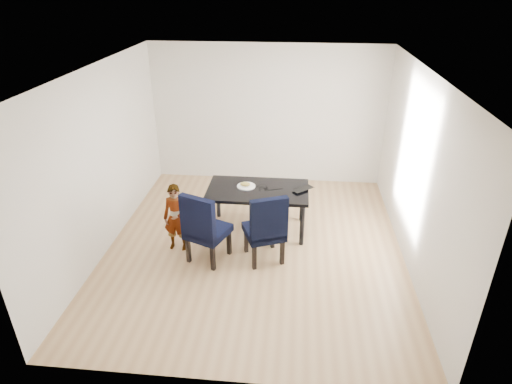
# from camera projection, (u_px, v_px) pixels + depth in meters

# --- Properties ---
(floor) EXTENTS (4.50, 5.00, 0.01)m
(floor) POSITION_uv_depth(u_px,v_px,m) (255.00, 246.00, 6.67)
(floor) COLOR tan
(floor) RESTS_ON ground
(ceiling) EXTENTS (4.50, 5.00, 0.01)m
(ceiling) POSITION_uv_depth(u_px,v_px,m) (254.00, 70.00, 5.44)
(ceiling) COLOR white
(ceiling) RESTS_ON wall_back
(wall_back) EXTENTS (4.50, 0.01, 2.70)m
(wall_back) POSITION_uv_depth(u_px,v_px,m) (268.00, 115.00, 8.28)
(wall_back) COLOR silver
(wall_back) RESTS_ON ground
(wall_front) EXTENTS (4.50, 0.01, 2.70)m
(wall_front) POSITION_uv_depth(u_px,v_px,m) (227.00, 279.00, 3.84)
(wall_front) COLOR silver
(wall_front) RESTS_ON ground
(wall_left) EXTENTS (0.01, 5.00, 2.70)m
(wall_left) POSITION_uv_depth(u_px,v_px,m) (102.00, 161.00, 6.25)
(wall_left) COLOR silver
(wall_left) RESTS_ON ground
(wall_right) EXTENTS (0.01, 5.00, 2.70)m
(wall_right) POSITION_uv_depth(u_px,v_px,m) (418.00, 173.00, 5.86)
(wall_right) COLOR silver
(wall_right) RESTS_ON ground
(dining_table) EXTENTS (1.60, 0.90, 0.75)m
(dining_table) POSITION_uv_depth(u_px,v_px,m) (258.00, 210.00, 6.94)
(dining_table) COLOR black
(dining_table) RESTS_ON floor
(chair_left) EXTENTS (0.71, 0.72, 1.12)m
(chair_left) POSITION_uv_depth(u_px,v_px,m) (208.00, 226.00, 6.16)
(chair_left) COLOR black
(chair_left) RESTS_ON floor
(chair_right) EXTENTS (0.70, 0.71, 1.11)m
(chair_right) POSITION_uv_depth(u_px,v_px,m) (264.00, 226.00, 6.16)
(chair_right) COLOR black
(chair_right) RESTS_ON floor
(child) EXTENTS (0.40, 0.27, 1.07)m
(child) POSITION_uv_depth(u_px,v_px,m) (176.00, 218.00, 6.40)
(child) COLOR #FF4315
(child) RESTS_ON floor
(plate) EXTENTS (0.30, 0.30, 0.02)m
(plate) POSITION_uv_depth(u_px,v_px,m) (246.00, 186.00, 6.85)
(plate) COLOR white
(plate) RESTS_ON dining_table
(sandwich) EXTENTS (0.17, 0.08, 0.07)m
(sandwich) POSITION_uv_depth(u_px,v_px,m) (245.00, 184.00, 6.82)
(sandwich) COLOR olive
(sandwich) RESTS_ON plate
(laptop) EXTENTS (0.42, 0.41, 0.03)m
(laptop) POSITION_uv_depth(u_px,v_px,m) (301.00, 188.00, 6.77)
(laptop) COLOR black
(laptop) RESTS_ON dining_table
(cable_tangle) EXTENTS (0.18, 0.18, 0.01)m
(cable_tangle) POSITION_uv_depth(u_px,v_px,m) (264.00, 190.00, 6.75)
(cable_tangle) COLOR black
(cable_tangle) RESTS_ON dining_table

